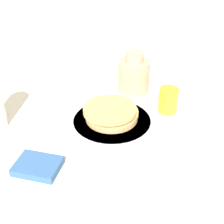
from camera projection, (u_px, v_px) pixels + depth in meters
ground_plane at (109, 128)px, 0.93m from camera, size 4.00×4.00×0.00m
plate at (112, 121)px, 0.94m from camera, size 0.25×0.25×0.01m
pancake_stack at (111, 113)px, 0.93m from camera, size 0.17×0.17×0.05m
juice_glass at (168, 100)px, 0.98m from camera, size 0.06×0.06×0.08m
cream_jug at (134, 75)px, 1.08m from camera, size 0.11×0.11×0.15m
napkin at (38, 166)px, 0.77m from camera, size 0.14×0.12×0.02m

